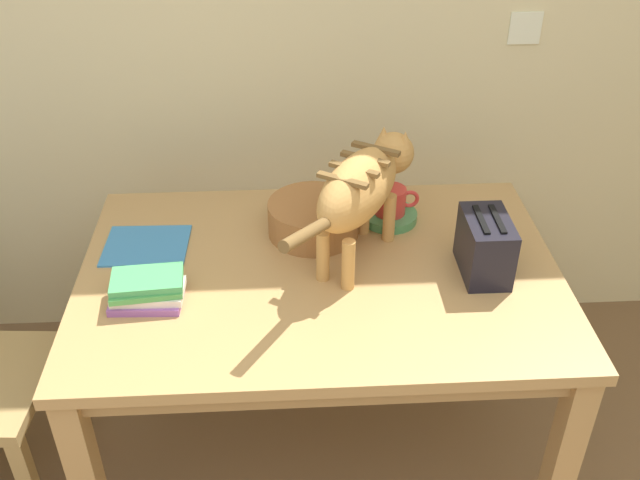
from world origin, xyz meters
name	(u,v)px	position (x,y,z in m)	size (l,w,h in m)	color
wall_rear	(309,9)	(0.00, 2.14, 1.25)	(4.99, 0.11, 2.50)	beige
dining_table	(320,294)	(-0.01, 1.38, 0.66)	(1.35, 0.91, 0.74)	tan
cat	(363,186)	(0.12, 1.46, 0.97)	(0.40, 0.60, 0.32)	tan
saucer_bowl	(389,216)	(0.22, 1.63, 0.76)	(0.17, 0.17, 0.03)	#488F54
coffee_mug	(391,201)	(0.23, 1.63, 0.81)	(0.14, 0.10, 0.08)	red
magazine	(146,245)	(-0.51, 1.53, 0.75)	(0.24, 0.21, 0.01)	#3882C0
book_stack	(147,290)	(-0.47, 1.27, 0.78)	(0.20, 0.14, 0.08)	#9155A2
wicker_basket	(313,218)	(-0.01, 1.57, 0.80)	(0.27, 0.27, 0.10)	#9B6434
toaster	(485,246)	(0.45, 1.35, 0.83)	(0.12, 0.20, 0.18)	black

